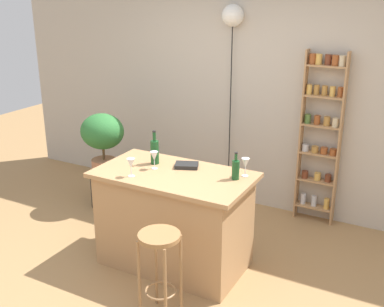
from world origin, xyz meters
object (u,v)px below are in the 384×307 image
object	(u,v)px
plant_stool	(106,190)
wine_glass_right	(154,156)
bottle_soda_blue	(236,169)
cookbook	(187,165)
potted_plant	(103,137)
pendant_globe_light	(233,18)
bottle_spirits_clear	(155,151)
wine_glass_center	(131,164)
bar_stool	(160,257)
spice_shelf	(321,134)
wine_glass_left	(245,163)

from	to	relation	value
plant_stool	wine_glass_right	distance (m)	1.59
bottle_soda_blue	cookbook	distance (m)	0.52
potted_plant	pendant_globe_light	size ratio (longest dim) A/B	0.32
plant_stool	pendant_globe_light	xyz separation A→B (m)	(1.22, 0.83, 1.97)
bottle_spirits_clear	wine_glass_center	distance (m)	0.37
plant_stool	bottle_soda_blue	xyz separation A→B (m)	(1.90, -0.57, 0.81)
potted_plant	wine_glass_center	world-z (taller)	potted_plant
bar_stool	spice_shelf	world-z (taller)	spice_shelf
pendant_globe_light	potted_plant	bearing A→B (deg)	-145.61
plant_stool	cookbook	size ratio (longest dim) A/B	1.90
bottle_soda_blue	wine_glass_right	distance (m)	0.76
spice_shelf	pendant_globe_light	world-z (taller)	pendant_globe_light
potted_plant	wine_glass_right	bearing A→B (deg)	-31.06
bottle_spirits_clear	cookbook	distance (m)	0.33
spice_shelf	pendant_globe_light	size ratio (longest dim) A/B	0.81
spice_shelf	pendant_globe_light	bearing A→B (deg)	178.81
pendant_globe_light	spice_shelf	bearing A→B (deg)	-1.19
spice_shelf	plant_stool	size ratio (longest dim) A/B	4.71
wine_glass_center	spice_shelf	bearing A→B (deg)	55.70
bar_stool	plant_stool	xyz separation A→B (m)	(-1.66, 1.42, -0.34)
wine_glass_left	wine_glass_center	world-z (taller)	same
spice_shelf	cookbook	distance (m)	1.60
bar_stool	wine_glass_center	distance (m)	0.90
bar_stool	pendant_globe_light	world-z (taller)	pendant_globe_light
wine_glass_left	bottle_soda_blue	bearing A→B (deg)	-114.03
bar_stool	spice_shelf	bearing A→B (deg)	74.39
plant_stool	spice_shelf	bearing A→B (deg)	19.60
spice_shelf	wine_glass_center	distance (m)	2.13
potted_plant	spice_shelf	bearing A→B (deg)	19.60
spice_shelf	cookbook	size ratio (longest dim) A/B	8.96
potted_plant	bottle_soda_blue	size ratio (longest dim) A/B	3.01
bottle_soda_blue	wine_glass_left	xyz separation A→B (m)	(0.05, 0.10, 0.03)
bottle_soda_blue	bottle_spirits_clear	distance (m)	0.82
wine_glass_right	pendant_globe_light	xyz separation A→B (m)	(0.06, 1.53, 1.13)
wine_glass_left	pendant_globe_light	bearing A→B (deg)	119.18
cookbook	pendant_globe_light	bearing A→B (deg)	74.03
plant_stool	bottle_spirits_clear	world-z (taller)	bottle_spirits_clear
bar_stool	plant_stool	world-z (taller)	bar_stool
spice_shelf	bottle_soda_blue	distance (m)	1.44
potted_plant	cookbook	bearing A→B (deg)	-20.57
potted_plant	pendant_globe_light	world-z (taller)	pendant_globe_light
wine_glass_left	wine_glass_right	bearing A→B (deg)	-164.15
cookbook	pendant_globe_light	xyz separation A→B (m)	(-0.18, 1.36, 1.23)
spice_shelf	plant_stool	xyz separation A→B (m)	(-2.28, -0.81, -0.81)
bottle_spirits_clear	wine_glass_right	distance (m)	0.14
plant_stool	wine_glass_center	size ratio (longest dim) A/B	2.44
spice_shelf	potted_plant	distance (m)	2.42
spice_shelf	wine_glass_center	bearing A→B (deg)	-124.30
spice_shelf	wine_glass_left	bearing A→B (deg)	-104.54
wine_glass_center	wine_glass_left	bearing A→B (deg)	28.80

